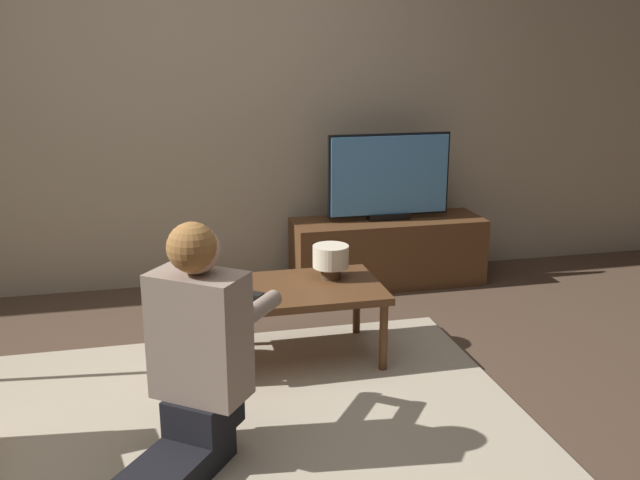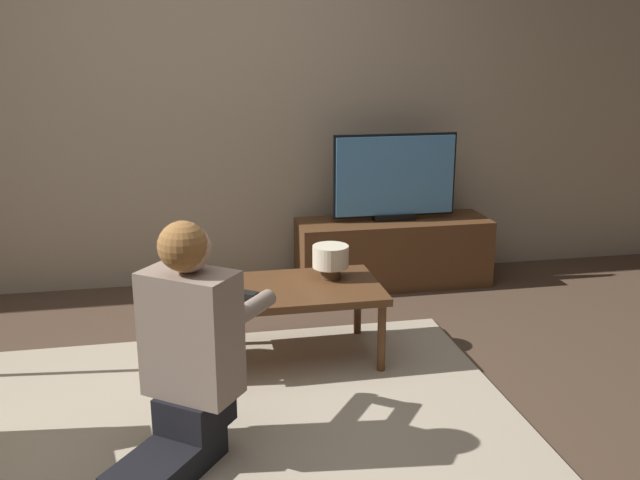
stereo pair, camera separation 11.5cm
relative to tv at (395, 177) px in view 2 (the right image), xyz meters
name	(u,v)px [view 2 (the right image)]	position (x,y,z in m)	size (l,w,h in m)	color
ground_plane	(229,430)	(-1.19, -1.62, -0.71)	(10.00, 10.00, 0.00)	brown
wall_back	(198,80)	(-1.19, 0.31, 0.59)	(10.00, 0.06, 2.60)	tan
rug	(229,428)	(-1.19, -1.62, -0.70)	(2.44, 1.90, 0.02)	#BCAD93
tv_stand	(393,252)	(0.00, 0.00, -0.49)	(1.23, 0.40, 0.43)	brown
tv	(395,177)	(0.00, 0.00, 0.00)	(0.79, 0.08, 0.55)	black
coffee_table	(287,294)	(-0.84, -1.01, -0.36)	(0.91, 0.54, 0.39)	brown
person_kneeling	(188,349)	(-1.33, -1.80, -0.26)	(0.69, 0.81, 0.92)	black
table_lamp	(331,259)	(-0.61, -0.93, -0.22)	(0.18, 0.18, 0.17)	#4C3823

